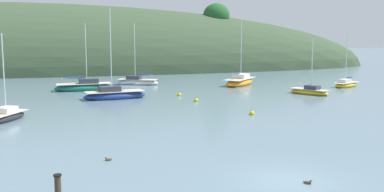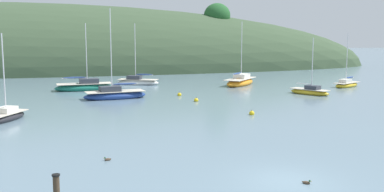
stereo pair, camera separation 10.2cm
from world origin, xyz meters
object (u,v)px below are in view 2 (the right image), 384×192
Objects in this scene: sailboat_navy_dinghy at (5,117)px; mooring_buoy_inner at (179,95)px; mooring_buoy_outer at (252,113)px; sailboat_grey_yawl at (347,84)px; sailboat_red_portside at (137,82)px; mooring_buoy_channel at (196,100)px; sailboat_black_sloop at (85,87)px; sailboat_yellow_far at (115,95)px; sailboat_cream_ketch at (310,91)px; duck_lone_right at (306,183)px; duck_lead at (108,159)px; sailboat_orange_cutter at (240,82)px.

mooring_buoy_inner is at bearing 35.03° from sailboat_navy_dinghy.
sailboat_grey_yawl is at bearing 41.37° from mooring_buoy_outer.
mooring_buoy_inner is (3.42, -12.30, -0.25)m from sailboat_red_portside.
mooring_buoy_outer is at bearing -71.19° from mooring_buoy_channel.
sailboat_black_sloop reaches higher than mooring_buoy_channel.
mooring_buoy_channel is at bearing 21.62° from sailboat_navy_dinghy.
sailboat_grey_yawl is 0.85× the size of sailboat_black_sloop.
sailboat_yellow_far is at bearing 131.52° from mooring_buoy_outer.
sailboat_cream_ketch is (17.95, -14.14, -0.06)m from sailboat_red_portside.
sailboat_grey_yawl is 29.90m from sailboat_yellow_far.
sailboat_yellow_far is at bearing -105.35° from sailboat_red_portside.
mooring_buoy_channel is (16.69, 6.61, -0.19)m from sailboat_navy_dinghy.
sailboat_navy_dinghy is 24.47m from duck_lone_right.
sailboat_red_portside is at bearing 105.52° from mooring_buoy_inner.
mooring_buoy_inner is 29.64m from duck_lone_right.
mooring_buoy_channel is (4.28, -16.77, -0.25)m from sailboat_red_portside.
sailboat_yellow_far is at bearing 177.01° from sailboat_cream_ketch.
mooring_buoy_channel is at bearing -46.72° from sailboat_black_sloop.
sailboat_cream_ketch is 13.92m from mooring_buoy_channel.
mooring_buoy_outer is (13.89, -20.06, -0.30)m from sailboat_black_sloop.
sailboat_grey_yawl is at bearing 9.62° from mooring_buoy_inner.
duck_lead is at bearing -135.94° from sailboat_cream_ketch.
mooring_buoy_inner is 25.43m from duck_lead.
sailboat_black_sloop is at bearing 124.70° from mooring_buoy_outer.
duck_lead is (-12.06, -11.22, -0.07)m from mooring_buoy_outer.
mooring_buoy_outer is (-6.24, -21.66, -0.31)m from sailboat_orange_cutter.
sailboat_grey_yawl reaches higher than duck_lone_right.
sailboat_orange_cutter is at bearing 113.22° from sailboat_cream_ketch.
sailboat_cream_ketch is 31.87m from duck_lead.
sailboat_grey_yawl is 12.87× the size of mooring_buoy_outer.
sailboat_black_sloop is 0.99× the size of sailboat_red_portside.
sailboat_yellow_far is 17.61× the size of mooring_buoy_outer.
mooring_buoy_inner is (15.82, 11.09, -0.19)m from sailboat_navy_dinghy.
sailboat_grey_yawl is 27.33m from sailboat_red_portside.
sailboat_navy_dinghy is 0.72× the size of sailboat_yellow_far.
sailboat_navy_dinghy reaches higher than sailboat_cream_ketch.
sailboat_yellow_far reaches higher than sailboat_navy_dinghy.
sailboat_navy_dinghy is at bearing -142.24° from sailboat_orange_cutter.
sailboat_navy_dinghy is 12.71× the size of mooring_buoy_outer.
mooring_buoy_channel is at bearing -159.07° from sailboat_grey_yawl.
sailboat_black_sloop is 16.13m from mooring_buoy_channel.
mooring_buoy_channel is at bearing 64.71° from duck_lead.
sailboat_yellow_far reaches higher than duck_lead.
mooring_buoy_outer is 1.28× the size of duck_lead.
sailboat_black_sloop is 8.44m from sailboat_red_portside.
duck_lead is (-9.23, -19.53, -0.07)m from mooring_buoy_channel.
mooring_buoy_outer is at bearing -74.17° from sailboat_red_portside.
sailboat_red_portside is 15.44× the size of mooring_buoy_inner.
duck_lead is (-1.38, -23.29, -0.35)m from sailboat_yellow_far.
mooring_buoy_inner is at bearing 100.92° from mooring_buoy_channel.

